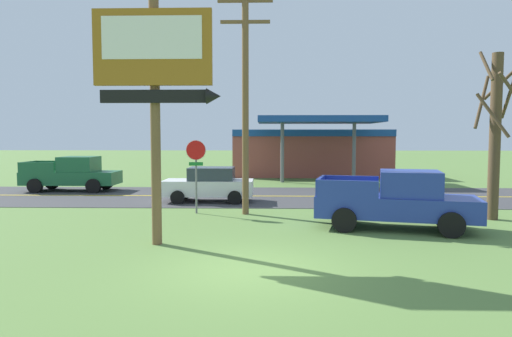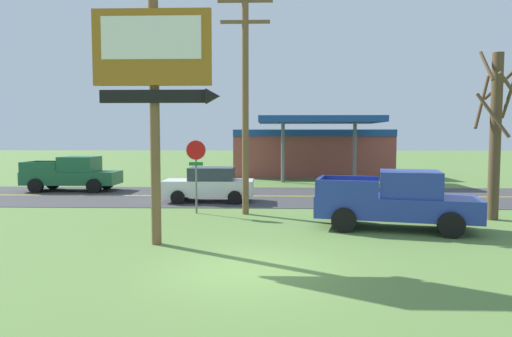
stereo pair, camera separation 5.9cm
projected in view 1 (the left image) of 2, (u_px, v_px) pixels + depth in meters
The scene contains 11 objects.
ground_plane at pixel (246, 270), 10.61m from camera, with size 180.00×180.00×0.00m, color #5B7F3D.
road_asphalt at pixel (259, 196), 23.57m from camera, with size 140.00×8.00×0.02m, color #3D3D3F.
road_centre_line at pixel (259, 196), 23.57m from camera, with size 126.00×0.20×0.01m, color gold.
motel_sign at pixel (156, 74), 12.68m from camera, with size 3.53×0.54×6.89m.
stop_sign at pixel (196, 163), 18.27m from camera, with size 0.80×0.08×2.95m.
utility_pole at pixel (245, 94), 17.89m from camera, with size 2.14×0.26×8.83m.
bare_tree at pixel (495, 131), 16.81m from camera, with size 2.02×2.24×6.25m.
gas_station at pixel (310, 151), 36.25m from camera, with size 12.00×11.50×4.40m.
pickup_blue_parked_on_lawn at pixel (397, 200), 15.24m from camera, with size 5.51×3.10×1.96m.
pickup_green_on_road at pixel (73, 174), 25.79m from camera, with size 5.20×2.24×1.96m.
car_white_far_lane at pixel (209, 184), 21.58m from camera, with size 4.20×2.00×1.64m.
Camera 1 is at (0.51, -10.41, 3.10)m, focal length 32.05 mm.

